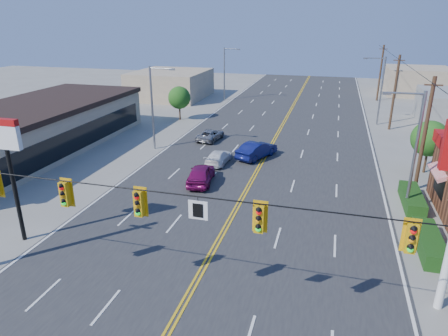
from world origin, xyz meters
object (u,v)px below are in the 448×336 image
(signal_span, at_px, (166,219))
(pizza_hut_sign, at_px, (8,155))
(car_silver, at_px, (210,135))
(car_white, at_px, (219,158))
(car_blue, at_px, (257,150))
(car_magenta, at_px, (201,175))

(signal_span, relative_size, pizza_hut_sign, 3.55)
(car_silver, bearing_deg, pizza_hut_sign, 85.53)
(car_white, height_order, car_silver, car_white)
(car_blue, bearing_deg, car_magenta, 90.29)
(pizza_hut_sign, height_order, car_blue, pizza_hut_sign)
(car_white, bearing_deg, signal_span, 102.97)
(car_blue, xyz_separation_m, car_white, (-2.95, -2.34, -0.19))
(car_white, bearing_deg, car_magenta, 91.68)
(car_silver, bearing_deg, car_blue, 150.23)
(signal_span, relative_size, car_blue, 5.26)
(pizza_hut_sign, height_order, car_silver, pizza_hut_sign)
(signal_span, height_order, car_magenta, signal_span)
(car_magenta, relative_size, car_white, 1.10)
(car_blue, distance_m, car_silver, 7.24)
(pizza_hut_sign, relative_size, car_blue, 1.48)
(pizza_hut_sign, xyz_separation_m, car_blue, (10.30, 17.78, -4.42))
(car_blue, bearing_deg, car_white, 61.99)
(pizza_hut_sign, relative_size, car_magenta, 1.57)
(pizza_hut_sign, distance_m, car_magenta, 13.70)
(signal_span, height_order, pizza_hut_sign, signal_span)
(pizza_hut_sign, distance_m, car_blue, 21.02)
(signal_span, bearing_deg, pizza_hut_sign, 159.81)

